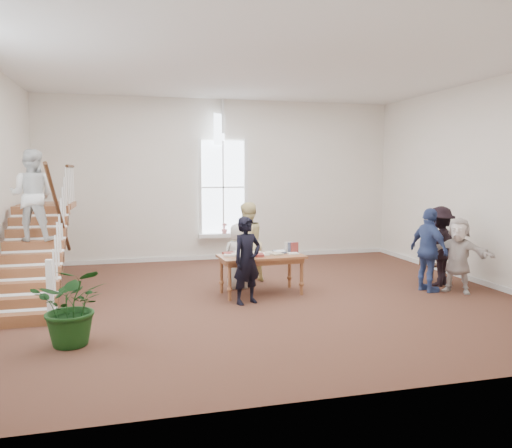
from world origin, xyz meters
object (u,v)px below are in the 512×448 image
object	(u,v)px
woman_cluster_b	(439,246)
woman_cluster_c	(458,255)
library_table	(261,259)
police_officer	(247,260)
woman_cluster_a	(429,250)
floor_plant	(73,306)
side_chair	(429,261)
person_yellow	(247,243)
elderly_woman	(238,256)

from	to	relation	value
woman_cluster_b	woman_cluster_c	xyz separation A→B (m)	(0.00, -0.65, -0.10)
library_table	woman_cluster_c	world-z (taller)	woman_cluster_c
police_officer	woman_cluster_c	distance (m)	4.45
police_officer	woman_cluster_a	distance (m)	3.89
woman_cluster_a	woman_cluster_b	distance (m)	0.71
police_officer	floor_plant	size ratio (longest dim) A/B	1.43
side_chair	woman_cluster_a	bearing A→B (deg)	-122.71
floor_plant	police_officer	bearing A→B (deg)	28.31
person_yellow	elderly_woman	bearing A→B (deg)	29.28
person_yellow	side_chair	distance (m)	4.18
woman_cluster_a	side_chair	bearing A→B (deg)	-43.33
woman_cluster_a	police_officer	bearing A→B (deg)	80.83
elderly_woman	floor_plant	size ratio (longest dim) A/B	1.20
elderly_woman	floor_plant	xyz separation A→B (m)	(-3.06, -2.84, -0.12)
woman_cluster_a	library_table	bearing A→B (deg)	70.08
elderly_woman	woman_cluster_c	world-z (taller)	woman_cluster_c
person_yellow	woman_cluster_c	size ratio (longest dim) A/B	1.16
library_table	police_officer	size ratio (longest dim) A/B	1.06
person_yellow	side_chair	xyz separation A→B (m)	(4.04, -0.96, -0.44)
police_officer	elderly_woman	bearing A→B (deg)	62.08
library_table	woman_cluster_b	xyz separation A→B (m)	(4.00, -0.22, 0.15)
elderly_woman	police_officer	bearing A→B (deg)	82.38
police_officer	woman_cluster_c	world-z (taller)	police_officer
person_yellow	floor_plant	bearing A→B (deg)	15.11
woman_cluster_a	woman_cluster_c	distance (m)	0.60
woman_cluster_c	floor_plant	xyz separation A→B (m)	(-7.40, -1.38, -0.20)
woman_cluster_b	side_chair	world-z (taller)	woman_cluster_b
person_yellow	woman_cluster_b	xyz separation A→B (m)	(4.04, -1.32, -0.03)
woman_cluster_c	woman_cluster_a	bearing A→B (deg)	-153.47
woman_cluster_a	woman_cluster_c	bearing A→B (deg)	-118.82
library_table	elderly_woman	xyz separation A→B (m)	(-0.34, 0.60, -0.02)
woman_cluster_b	elderly_woman	bearing A→B (deg)	-43.51
library_table	police_officer	xyz separation A→B (m)	(-0.44, -0.65, 0.11)
floor_plant	side_chair	world-z (taller)	floor_plant
library_table	side_chair	size ratio (longest dim) A/B	2.06
woman_cluster_a	side_chair	distance (m)	1.06
person_yellow	library_table	bearing A→B (deg)	62.15
woman_cluster_a	person_yellow	bearing A→B (deg)	54.21
person_yellow	woman_cluster_b	size ratio (longest dim) A/B	1.04
woman_cluster_b	floor_plant	bearing A→B (deg)	-17.52
person_yellow	floor_plant	size ratio (longest dim) A/B	1.56
woman_cluster_b	woman_cluster_c	distance (m)	0.66
elderly_woman	woman_cluster_a	xyz separation A→B (m)	(3.79, -1.27, 0.18)
elderly_woman	woman_cluster_a	distance (m)	4.00
floor_plant	side_chair	size ratio (longest dim) A/B	1.36
library_table	side_chair	xyz separation A→B (m)	(4.01, 0.14, -0.25)
side_chair	woman_cluster_b	bearing A→B (deg)	-88.63
woman_cluster_b	side_chair	distance (m)	0.54
woman_cluster_b	woman_cluster_c	bearing A→B (deg)	57.16
library_table	elderly_woman	bearing A→B (deg)	115.61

